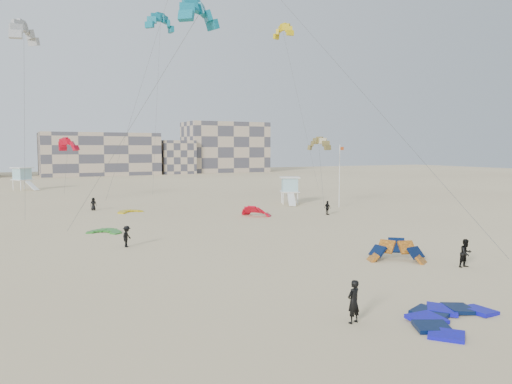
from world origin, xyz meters
name	(u,v)px	position (x,y,z in m)	size (l,w,h in m)	color
ground	(328,312)	(0.00, 0.00, 0.00)	(320.00, 320.00, 0.00)	beige
kite_ground_blue	(452,321)	(4.14, -3.46, 0.00)	(4.71, 4.92, 0.54)	#060AD3
kite_ground_orange	(396,261)	(10.13, 6.73, 0.00)	(3.67, 3.00, 2.24)	orange
kite_ground_green	(105,233)	(-5.62, 27.06, 0.00)	(2.83, 2.99, 0.52)	#348827
kite_ground_red_far	(256,216)	(11.62, 31.24, 0.00)	(3.44, 3.06, 1.91)	red
kite_ground_yellow	(130,212)	(-0.50, 40.66, 0.00)	(2.80, 2.95, 0.40)	orange
kitesurfer_main	(353,302)	(0.13, -1.69, 0.95)	(0.69, 0.46, 1.91)	black
kitesurfer_b	(466,253)	(12.86, 3.42, 0.91)	(0.89, 0.69, 1.83)	black
kitesurfer_c	(127,236)	(-5.18, 19.63, 0.82)	(1.07, 0.61, 1.65)	black
kitesurfer_d	(327,208)	(19.38, 28.46, 0.80)	(0.94, 0.39, 1.60)	black
kitesurfer_e	(93,204)	(-4.07, 44.60, 0.78)	(0.77, 0.50, 1.57)	black
kitesurfer_f	(289,190)	(27.23, 50.97, 0.91)	(1.68, 0.54, 1.81)	black
kite_fly_teal_a	(198,16)	(-0.77, 15.23, 16.87)	(10.84, 10.42, 17.28)	#0F8099
kite_fly_grey	(24,34)	(-11.52, 30.03, 17.52)	(4.76, 4.76, 17.78)	#BCBCBC
kite_fly_olive	(319,145)	(20.92, 32.72, 8.00)	(3.87, 5.75, 8.04)	olive
kite_fly_yellow	(283,32)	(22.68, 44.92, 24.14)	(11.51, 6.98, 24.22)	orange
kite_fly_teal_b	(160,24)	(7.40, 54.29, 25.72)	(5.79, 5.61, 26.03)	#0F8099
kite_fly_red	(68,146)	(-5.53, 57.30, 8.00)	(5.05, 4.97, 8.60)	red
lifeguard_tower_near	(290,190)	(21.28, 40.34, 1.83)	(3.45, 5.51, 3.70)	white
lifeguard_tower_far	(22,179)	(-11.20, 81.78, 2.06)	(4.08, 6.25, 4.16)	white
flagpole	(340,175)	(24.90, 33.88, 4.24)	(0.66, 0.10, 8.08)	white
condo_mid	(99,154)	(10.00, 130.00, 6.00)	(32.00, 16.00, 12.00)	tan
condo_east	(225,147)	(50.00, 132.00, 8.00)	(26.00, 14.00, 16.00)	tan
condo_fill_right	(176,157)	(32.00, 128.00, 5.00)	(10.00, 10.00, 10.00)	tan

